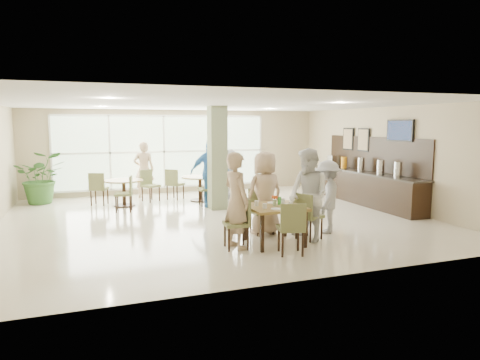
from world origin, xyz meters
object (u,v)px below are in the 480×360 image
object	(u,v)px
main_table	(275,210)
adult_a	(210,173)
round_table_left	(124,186)
teen_standing	(327,197)
round_table_right	(200,182)
adult_standing	(144,170)
teen_left	(236,200)
potted_plant	(41,177)
adult_b	(229,174)
teen_right	(308,195)
teen_far	(265,193)
buffet_counter	(365,185)

from	to	relation	value
main_table	adult_a	size ratio (longest dim) A/B	0.55
round_table_left	teen_standing	world-z (taller)	teen_standing
round_table_right	adult_standing	distance (m)	1.94
adult_standing	teen_left	bearing A→B (deg)	107.79
potted_plant	teen_standing	distance (m)	8.43
round_table_left	adult_b	world-z (taller)	adult_b
teen_right	teen_standing	size ratio (longest dim) A/B	1.18
round_table_left	adult_standing	xyz separation A→B (m)	(0.72, 1.24, 0.32)
teen_left	adult_a	bearing A→B (deg)	-22.81
teen_standing	adult_a	world-z (taller)	adult_a
adult_standing	potted_plant	bearing A→B (deg)	9.62
round_table_left	teen_right	world-z (taller)	teen_right
round_table_left	adult_standing	distance (m)	1.47
round_table_right	adult_a	distance (m)	1.01
teen_far	adult_a	bearing A→B (deg)	-96.18
adult_a	adult_standing	size ratio (longest dim) A/B	1.07
round_table_left	teen_far	world-z (taller)	teen_far
teen_left	adult_b	size ratio (longest dim) A/B	1.15
round_table_right	buffet_counter	distance (m)	4.90
teen_standing	teen_far	bearing A→B (deg)	-66.89
potted_plant	adult_a	distance (m)	5.01
round_table_left	teen_right	size ratio (longest dim) A/B	0.59
round_table_right	teen_left	size ratio (longest dim) A/B	0.62
adult_standing	teen_standing	bearing A→B (deg)	127.61
adult_standing	buffet_counter	bearing A→B (deg)	161.09
teen_far	adult_standing	size ratio (longest dim) A/B	0.99
round_table_left	round_table_right	xyz separation A→B (m)	(2.25, 0.09, 0.01)
round_table_right	buffet_counter	size ratio (longest dim) A/B	0.24
buffet_counter	round_table_right	bearing A→B (deg)	155.04
round_table_left	round_table_right	bearing A→B (deg)	2.33
adult_b	adult_standing	distance (m)	2.73
teen_left	adult_standing	xyz separation A→B (m)	(-0.92, 6.28, -0.01)
teen_far	adult_b	size ratio (longest dim) A/B	1.12
main_table	teen_right	xyz separation A→B (m)	(0.71, -0.03, 0.26)
round_table_right	teen_left	bearing A→B (deg)	-96.73
main_table	teen_left	world-z (taller)	teen_left
adult_a	adult_b	bearing A→B (deg)	51.56
teen_left	adult_standing	distance (m)	6.34
teen_right	adult_standing	distance (m)	6.74
adult_b	teen_right	bearing A→B (deg)	-8.15
adult_standing	adult_a	bearing A→B (deg)	136.58
potted_plant	teen_right	world-z (taller)	teen_right
buffet_counter	teen_right	world-z (taller)	buffet_counter
teen_far	main_table	bearing A→B (deg)	71.78
teen_right	teen_standing	bearing A→B (deg)	112.55
main_table	teen_left	bearing A→B (deg)	-178.99
teen_right	main_table	bearing A→B (deg)	-102.71
teen_standing	adult_a	xyz separation A→B (m)	(-1.54, 3.74, 0.17)
teen_far	buffet_counter	bearing A→B (deg)	-161.04
potted_plant	teen_far	size ratio (longest dim) A/B	0.87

